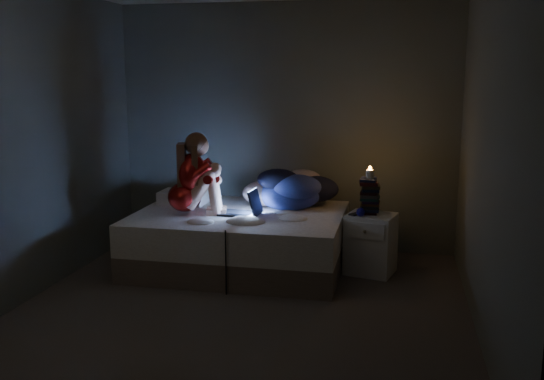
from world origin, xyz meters
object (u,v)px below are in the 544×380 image
(laptop, at_px, (239,201))
(phone, at_px, (357,215))
(woman, at_px, (184,173))
(nightstand, at_px, (371,244))
(bed, at_px, (240,240))
(candle, at_px, (370,172))

(laptop, bearing_deg, phone, 10.84)
(woman, height_order, nightstand, woman)
(woman, bearing_deg, bed, 3.69)
(candle, bearing_deg, phone, -132.11)
(candle, distance_m, phone, 0.42)
(phone, bearing_deg, candle, 66.73)
(bed, bearing_deg, candle, 5.58)
(laptop, relative_size, nightstand, 0.66)
(bed, distance_m, candle, 1.42)
(laptop, height_order, nightstand, laptop)
(nightstand, xyz_separation_m, candle, (-0.03, 0.04, 0.68))
(nightstand, height_order, phone, phone)
(woman, xyz_separation_m, candle, (1.72, 0.28, 0.03))
(phone, bearing_deg, bed, -160.77)
(nightstand, bearing_deg, bed, -162.45)
(woman, height_order, laptop, woman)
(bed, bearing_deg, laptop, -75.81)
(woman, bearing_deg, phone, -8.67)
(woman, bearing_deg, candle, -5.35)
(woman, height_order, phone, woman)
(laptop, relative_size, phone, 2.67)
(candle, relative_size, phone, 0.57)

